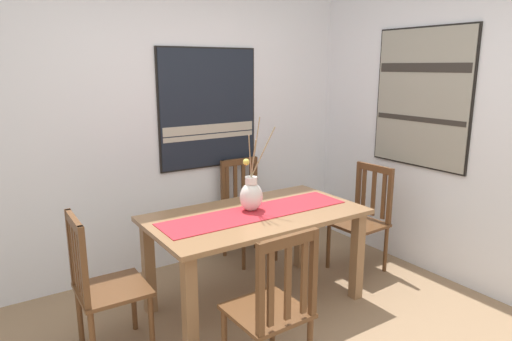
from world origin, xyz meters
name	(u,v)px	position (x,y,z in m)	size (l,w,h in m)	color
wall_back	(172,120)	(0.00, 1.86, 1.35)	(6.40, 0.12, 2.70)	silver
wall_side	(489,127)	(1.86, 0.00, 1.35)	(0.12, 6.40, 2.70)	silver
dining_table	(256,228)	(0.17, 0.76, 0.63)	(1.61, 0.87, 0.75)	#8E6642
table_runner	(256,212)	(0.17, 0.76, 0.75)	(1.48, 0.36, 0.01)	#B7232D
centerpiece_vase	(251,194)	(0.17, 0.82, 0.88)	(0.24, 0.19, 0.72)	silver
chair_0	(273,308)	(-0.25, -0.04, 0.48)	(0.43, 0.43, 0.96)	brown
chair_1	(363,218)	(1.33, 0.77, 0.48)	(0.44, 0.44, 0.95)	brown
chair_2	(101,284)	(-0.98, 0.77, 0.49)	(0.43, 0.43, 0.95)	brown
chair_3	(246,208)	(0.60, 1.57, 0.49)	(0.43, 0.43, 0.95)	brown
painting_on_back_wall	(208,109)	(0.33, 1.79, 1.43)	(0.99, 0.05, 1.09)	black
painting_on_side_wall	(422,98)	(1.79, 0.59, 1.54)	(0.05, 0.96, 1.21)	black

